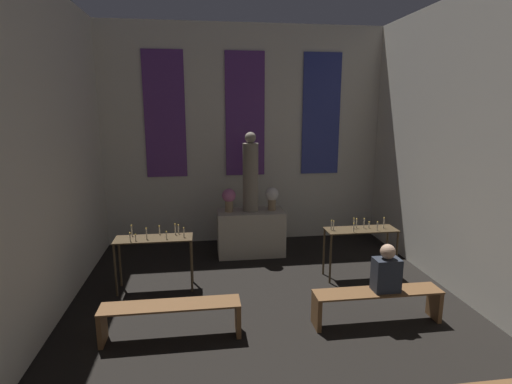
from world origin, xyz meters
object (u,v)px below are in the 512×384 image
Objects in this scene: altar at (251,232)px; pew_back_right at (377,300)px; candle_rack_left at (154,246)px; candle_rack_right at (360,236)px; statue at (251,175)px; flower_vase_left at (229,198)px; person_seated at (386,271)px; pew_back_left at (171,314)px; flower_vase_right at (272,197)px.

altar reaches higher than pew_back_right.
candle_rack_right is at bearing -0.02° from candle_rack_left.
statue reaches higher than pew_back_right.
flower_vase_left is 0.69× the size of person_seated.
statue reaches higher than flower_vase_left.
flower_vase_left reaches higher than pew_back_left.
candle_rack_left is at bearing -147.36° from flower_vase_right.
flower_vase_right is 0.37× the size of candle_rack_right.
flower_vase_right reaches higher than candle_rack_right.
altar is at bearing 141.34° from candle_rack_right.
candle_rack_right is 3.56m from pew_back_left.
altar is 1.08× the size of candle_rack_right.
altar is 2.88× the size of flower_vase_left.
pew_back_right is at bearing -103.15° from candle_rack_right.
pew_back_left is (-0.98, -2.94, -0.86)m from flower_vase_left.
statue is at bearing 64.35° from pew_back_left.
statue is at bearing 180.00° from flower_vase_right.
candle_rack_left is 3.56m from pew_back_right.
altar is 2.29m from candle_rack_right.
altar is at bearing 180.00° from flower_vase_right.
statue is at bearing 38.62° from candle_rack_left.
candle_rack_left is at bearing 103.15° from pew_back_left.
altar is 1.20m from statue.
person_seated is (1.52, -2.94, 0.31)m from altar.
flower_vase_right reaches higher than pew_back_left.
pew_back_right is (1.41, -2.94, -0.12)m from altar.
statue reaches higher than pew_back_left.
flower_vase_left reaches higher than altar.
pew_back_left is at bearing -115.65° from altar.
flower_vase_left reaches higher than candle_rack_left.
pew_back_left is (-3.19, -1.53, -0.42)m from candle_rack_right.
person_seated reaches higher than pew_back_right.
person_seated is at bearing -62.69° from altar.
flower_vase_left is at bearing 123.64° from person_seated.
candle_rack_right is 0.70× the size of pew_back_right.
candle_rack_left reaches higher than pew_back_left.
altar is 0.86m from flower_vase_right.
flower_vase_right reaches higher than pew_back_right.
pew_back_right is (0.98, -2.94, -0.86)m from flower_vase_right.
flower_vase_left is at bearing 71.67° from pew_back_left.
flower_vase_right is at bearing 32.64° from candle_rack_left.
pew_back_left is (-1.41, -2.94, -0.12)m from altar.
statue is 3.52m from pew_back_right.
flower_vase_right reaches higher than altar.
person_seated is (1.96, -2.94, -0.43)m from flower_vase_left.
person_seated reaches higher than candle_rack_right.
candle_rack_left is 1.62m from pew_back_left.
pew_back_left and pew_back_right have the same top height.
person_seated reaches higher than pew_back_left.
altar is 0.86m from flower_vase_left.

